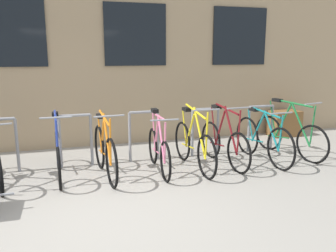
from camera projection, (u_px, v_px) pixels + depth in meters
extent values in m
plane|color=#9E998E|center=(96.00, 211.00, 4.35)|extent=(42.00, 42.00, 0.00)
cube|color=tan|center=(71.00, 30.00, 9.26)|extent=(28.00, 5.20, 5.06)
cube|color=black|center=(9.00, 33.00, 6.52)|extent=(1.30, 0.04, 1.26)
cube|color=black|center=(136.00, 35.00, 7.20)|extent=(1.30, 0.04, 1.26)
cube|color=black|center=(240.00, 36.00, 7.87)|extent=(1.30, 0.04, 1.26)
cylinder|color=gray|center=(17.00, 145.00, 5.73)|extent=(0.05, 0.05, 0.90)
cylinder|color=gray|center=(60.00, 142.00, 5.92)|extent=(0.05, 0.05, 0.90)
cylinder|color=gray|center=(91.00, 140.00, 6.07)|extent=(0.05, 0.05, 0.90)
cylinder|color=gray|center=(75.00, 115.00, 5.90)|extent=(0.52, 0.05, 0.05)
cylinder|color=gray|center=(130.00, 137.00, 6.26)|extent=(0.05, 0.05, 0.90)
cylinder|color=gray|center=(158.00, 135.00, 6.41)|extent=(0.05, 0.05, 0.90)
cylinder|color=gray|center=(144.00, 112.00, 6.24)|extent=(0.52, 0.05, 0.05)
cylinder|color=gray|center=(192.00, 133.00, 6.60)|extent=(0.05, 0.05, 0.90)
cylinder|color=gray|center=(218.00, 131.00, 6.75)|extent=(0.05, 0.05, 0.90)
cylinder|color=gray|center=(206.00, 109.00, 6.58)|extent=(0.52, 0.05, 0.05)
cylinder|color=gray|center=(249.00, 129.00, 6.94)|extent=(0.05, 0.05, 0.90)
cylinder|color=gray|center=(272.00, 128.00, 7.09)|extent=(0.05, 0.05, 0.90)
cylinder|color=gray|center=(262.00, 106.00, 6.92)|extent=(0.52, 0.05, 0.05)
torus|color=black|center=(182.00, 141.00, 6.44)|extent=(0.06, 0.72, 0.72)
torus|color=black|center=(207.00, 157.00, 5.44)|extent=(0.06, 0.72, 0.72)
cylinder|color=yellow|center=(200.00, 133.00, 5.65)|extent=(0.05, 0.52, 0.78)
cylinder|color=yellow|center=(190.00, 131.00, 6.05)|extent=(0.05, 0.39, 0.66)
cylinder|color=yellow|center=(196.00, 111.00, 5.75)|extent=(0.06, 0.85, 0.15)
cylinder|color=yellow|center=(188.00, 146.00, 6.19)|extent=(0.04, 0.54, 0.07)
cylinder|color=yellow|center=(184.00, 126.00, 6.29)|extent=(0.03, 0.20, 0.60)
cylinder|color=yellow|center=(207.00, 135.00, 5.39)|extent=(0.03, 0.08, 0.71)
cube|color=black|center=(186.00, 109.00, 6.14)|extent=(0.11, 0.20, 0.06)
cylinder|color=gray|center=(207.00, 110.00, 5.34)|extent=(0.44, 0.04, 0.03)
torus|color=black|center=(247.00, 136.00, 6.79)|extent=(0.08, 0.75, 0.74)
torus|color=black|center=(281.00, 149.00, 5.85)|extent=(0.08, 0.75, 0.74)
cylinder|color=teal|center=(271.00, 131.00, 6.05)|extent=(0.07, 0.49, 0.65)
cylinder|color=teal|center=(258.00, 128.00, 6.42)|extent=(0.06, 0.37, 0.59)
cylinder|color=teal|center=(267.00, 113.00, 6.15)|extent=(0.08, 0.80, 0.09)
cylinder|color=teal|center=(254.00, 140.00, 6.56)|extent=(0.05, 0.52, 0.08)
cylinder|color=teal|center=(250.00, 124.00, 6.65)|extent=(0.04, 0.20, 0.53)
cylinder|color=teal|center=(281.00, 132.00, 5.81)|extent=(0.03, 0.08, 0.58)
cube|color=black|center=(254.00, 109.00, 6.51)|extent=(0.11, 0.21, 0.06)
cylinder|color=gray|center=(281.00, 113.00, 5.77)|extent=(0.44, 0.05, 0.03)
torus|color=black|center=(57.00, 150.00, 6.00)|extent=(0.06, 0.64, 0.64)
torus|color=black|center=(59.00, 168.00, 5.02)|extent=(0.06, 0.64, 0.64)
cylinder|color=#233893|center=(57.00, 141.00, 5.22)|extent=(0.05, 0.51, 0.77)
cylinder|color=#233893|center=(57.00, 138.00, 5.62)|extent=(0.05, 0.38, 0.68)
cylinder|color=#233893|center=(55.00, 118.00, 5.32)|extent=(0.06, 0.83, 0.12)
cylinder|color=#233893|center=(58.00, 155.00, 5.76)|extent=(0.04, 0.53, 0.07)
cylinder|color=#233893|center=(56.00, 133.00, 5.86)|extent=(0.03, 0.20, 0.63)
cylinder|color=#233893|center=(58.00, 144.00, 4.98)|extent=(0.03, 0.08, 0.71)
cube|color=black|center=(55.00, 114.00, 5.70)|extent=(0.11, 0.20, 0.06)
cylinder|color=gray|center=(56.00, 118.00, 4.92)|extent=(0.44, 0.04, 0.03)
torus|color=black|center=(211.00, 140.00, 6.56)|extent=(0.10, 0.70, 0.70)
torus|color=black|center=(239.00, 153.00, 5.69)|extent=(0.10, 0.70, 0.70)
cylinder|color=maroon|center=(231.00, 130.00, 5.87)|extent=(0.08, 0.46, 0.78)
cylinder|color=maroon|center=(220.00, 128.00, 6.20)|extent=(0.06, 0.33, 0.69)
cylinder|color=maroon|center=(227.00, 109.00, 5.93)|extent=(0.10, 0.73, 0.12)
cylinder|color=maroon|center=(217.00, 144.00, 6.35)|extent=(0.07, 0.48, 0.07)
cylinder|color=maroon|center=(214.00, 125.00, 6.41)|extent=(0.04, 0.20, 0.63)
cylinder|color=maroon|center=(239.00, 132.00, 5.65)|extent=(0.03, 0.08, 0.71)
cube|color=black|center=(216.00, 107.00, 6.26)|extent=(0.12, 0.21, 0.06)
cylinder|color=gray|center=(239.00, 108.00, 5.59)|extent=(0.44, 0.06, 0.03)
torus|color=black|center=(99.00, 147.00, 5.96)|extent=(0.10, 0.75, 0.75)
torus|color=black|center=(112.00, 163.00, 5.09)|extent=(0.10, 0.75, 0.75)
cylinder|color=orange|center=(107.00, 139.00, 5.27)|extent=(0.07, 0.46, 0.73)
cylinder|color=orange|center=(103.00, 137.00, 5.61)|extent=(0.06, 0.33, 0.61)
cylinder|color=orange|center=(104.00, 118.00, 5.34)|extent=(0.09, 0.73, 0.15)
cylinder|color=orange|center=(102.00, 152.00, 5.75)|extent=(0.06, 0.48, 0.08)
cylinder|color=orange|center=(100.00, 133.00, 5.82)|extent=(0.04, 0.20, 0.55)
cylinder|color=orange|center=(110.00, 141.00, 5.04)|extent=(0.03, 0.08, 0.66)
cube|color=black|center=(100.00, 116.00, 5.68)|extent=(0.12, 0.21, 0.06)
cylinder|color=gray|center=(109.00, 116.00, 4.99)|extent=(0.44, 0.06, 0.03)
torus|color=black|center=(0.00, 174.00, 4.78)|extent=(0.19, 0.64, 0.65)
torus|color=black|center=(153.00, 146.00, 6.24)|extent=(0.07, 0.65, 0.64)
torus|color=black|center=(165.00, 162.00, 5.33)|extent=(0.07, 0.65, 0.64)
cylinder|color=pink|center=(162.00, 140.00, 5.53)|extent=(0.06, 0.46, 0.68)
cylinder|color=pink|center=(157.00, 134.00, 5.87)|extent=(0.05, 0.33, 0.70)
cylinder|color=pink|center=(159.00, 117.00, 5.60)|extent=(0.07, 0.73, 0.07)
cylinder|color=pink|center=(156.00, 151.00, 6.02)|extent=(0.05, 0.48, 0.07)
cylinder|color=pink|center=(154.00, 130.00, 6.09)|extent=(0.03, 0.20, 0.65)
cylinder|color=pink|center=(165.00, 142.00, 5.29)|extent=(0.03, 0.08, 0.61)
cube|color=black|center=(155.00, 111.00, 5.93)|extent=(0.11, 0.20, 0.06)
cylinder|color=gray|center=(165.00, 120.00, 5.25)|extent=(0.44, 0.05, 0.03)
torus|color=black|center=(268.00, 133.00, 7.12)|extent=(0.20, 0.70, 0.71)
torus|color=black|center=(312.00, 144.00, 6.22)|extent=(0.20, 0.70, 0.71)
cylinder|color=#1E7238|center=(300.00, 124.00, 6.40)|extent=(0.15, 0.51, 0.77)
cylinder|color=#1E7238|center=(283.00, 121.00, 6.76)|extent=(0.12, 0.38, 0.73)
cylinder|color=#1E7238|center=(294.00, 103.00, 6.48)|extent=(0.22, 0.82, 0.07)
cylinder|color=#1E7238|center=(278.00, 137.00, 6.90)|extent=(0.14, 0.52, 0.07)
cylinder|color=#1E7238|center=(273.00, 118.00, 6.98)|extent=(0.07, 0.20, 0.67)
cylinder|color=#1E7238|center=(313.00, 125.00, 6.17)|extent=(0.04, 0.08, 0.70)
cube|color=black|center=(277.00, 100.00, 6.83)|extent=(0.14, 0.22, 0.06)
cylinder|color=gray|center=(313.00, 104.00, 6.11)|extent=(0.43, 0.12, 0.03)
cube|color=brown|center=(284.00, 123.00, 8.28)|extent=(0.70, 0.44, 0.60)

